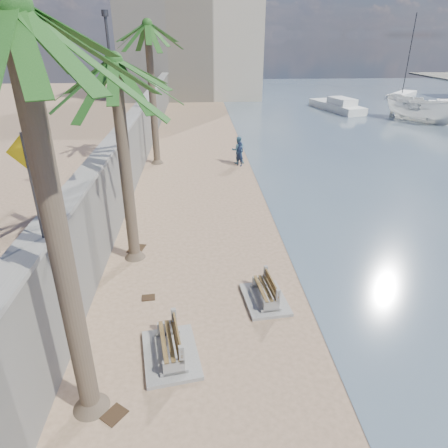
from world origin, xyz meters
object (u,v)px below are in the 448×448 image
bench_near (170,345)px  palm_mid (114,64)px  bench_far (265,292)px  palm_front (13,17)px  palm_back (147,26)px  yacht_near (446,111)px  sailboat_west (402,95)px  person_a (240,152)px  boat_cruiser (422,108)px  yacht_far (336,107)px  person_b (238,149)px

bench_near → palm_mid: size_ratio=0.29×
bench_far → palm_mid: 8.63m
bench_far → palm_front: 9.75m
palm_back → yacht_near: (29.70, 16.26, -7.90)m
palm_front → bench_near: bearing=40.8°
palm_back → yacht_near: size_ratio=0.92×
palm_mid → sailboat_west: sailboat_west is taller
person_a → boat_cruiser: boat_cruiser is taller
yacht_near → bench_far: bearing=165.8°
bench_far → yacht_near: (24.91, 32.00, 0.00)m
bench_far → palm_back: palm_back is taller
palm_front → yacht_far: size_ratio=1.08×
person_a → sailboat_west: size_ratio=0.17×
palm_mid → palm_back: palm_back is taller
bench_near → sailboat_west: (29.22, 47.45, -0.06)m
bench_near → palm_back: 19.75m
palm_back → sailboat_west: sailboat_west is taller
person_b → boat_cruiser: (19.46, 13.00, 0.34)m
bench_near → person_a: person_a is taller
yacht_far → sailboat_west: bearing=-66.0°
yacht_near → palm_mid: bearing=158.1°
palm_front → boat_cruiser: palm_front is taller
yacht_near → yacht_far: 11.57m
boat_cruiser → yacht_near: 6.13m
bench_far → sailboat_west: bearing=59.8°
bench_far → person_b: (0.62, 15.36, 0.65)m
person_a → yacht_far: bearing=100.9°
palm_mid → palm_front: bearing=-90.6°
palm_front → person_a: bearing=74.0°
palm_front → person_a: size_ratio=4.99×
palm_mid → palm_back: (-0.21, 12.62, 1.28)m
yacht_far → yacht_near: bearing=-121.1°
palm_back → yacht_far: 28.20m
palm_back → sailboat_west: bearing=43.4°
palm_back → person_a: (5.46, -0.97, -7.34)m
palm_mid → yacht_far: (18.42, 32.26, -6.62)m
bench_far → palm_mid: palm_mid is taller
person_b → bench_far: bearing=83.7°
palm_mid → bench_far: bearing=-34.2°
palm_back → person_a: size_ratio=5.11×
bench_near → person_b: size_ratio=1.15×
boat_cruiser → yacht_far: bearing=100.0°
palm_back → bench_far: bearing=-73.1°
bench_near → sailboat_west: 55.73m
bench_far → yacht_near: 40.55m
bench_near → yacht_near: bearing=50.9°
bench_near → person_a: (3.58, 17.05, 0.53)m
palm_front → palm_mid: palm_front is taller
palm_back → sailboat_west: 43.55m
palm_front → yacht_near: 47.05m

